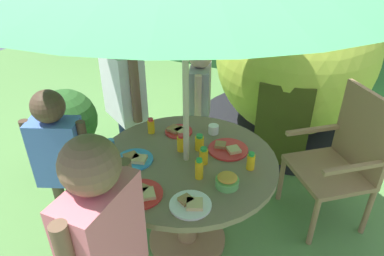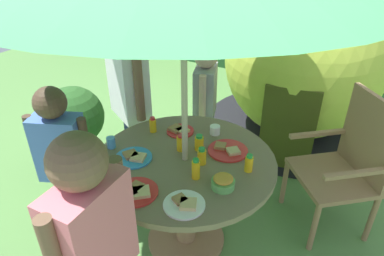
# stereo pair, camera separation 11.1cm
# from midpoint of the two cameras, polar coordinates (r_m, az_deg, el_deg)

# --- Properties ---
(ground_plane) EXTENTS (10.00, 10.00, 0.02)m
(ground_plane) POSITION_cam_midpoint_polar(r_m,az_deg,el_deg) (2.66, 0.29, -18.00)
(ground_plane) COLOR #548442
(hedge_backdrop) EXTENTS (9.00, 0.70, 1.87)m
(hedge_backdrop) POSITION_cam_midpoint_polar(r_m,az_deg,el_deg) (5.35, 20.57, 17.52)
(hedge_backdrop) COLOR #234C28
(hedge_backdrop) RESTS_ON ground_plane
(garden_table) EXTENTS (1.13, 1.13, 0.72)m
(garden_table) POSITION_cam_midpoint_polar(r_m,az_deg,el_deg) (2.27, 0.32, -8.73)
(garden_table) COLOR #93704C
(garden_table) RESTS_ON ground_plane
(wooden_chair) EXTENTS (0.70, 0.71, 1.02)m
(wooden_chair) POSITION_cam_midpoint_polar(r_m,az_deg,el_deg) (2.70, 25.39, -4.83)
(wooden_chair) COLOR #93704C
(wooden_chair) RESTS_ON ground_plane
(dome_tent) EXTENTS (2.26, 2.26, 1.71)m
(dome_tent) POSITION_cam_midpoint_polar(r_m,az_deg,el_deg) (3.80, 19.04, 11.56)
(dome_tent) COLOR #B2C63F
(dome_tent) RESTS_ON ground_plane
(potted_plant) EXTENTS (0.54, 0.54, 0.76)m
(potted_plant) POSITION_cam_midpoint_polar(r_m,az_deg,el_deg) (3.29, -17.88, 1.26)
(potted_plant) COLOR brown
(potted_plant) RESTS_ON ground_plane
(child_in_grey_shirt) EXTENTS (0.26, 0.38, 1.17)m
(child_in_grey_shirt) POSITION_cam_midpoint_polar(r_m,az_deg,el_deg) (2.95, 3.28, 5.82)
(child_in_grey_shirt) COLOR navy
(child_in_grey_shirt) RESTS_ON ground_plane
(child_in_white_shirt) EXTENTS (0.43, 0.36, 1.43)m
(child_in_white_shirt) POSITION_cam_midpoint_polar(r_m,az_deg,el_deg) (2.74, -9.30, 7.11)
(child_in_white_shirt) COLOR navy
(child_in_white_shirt) RESTS_ON ground_plane
(child_in_blue_shirt) EXTENTS (0.37, 0.28, 1.17)m
(child_in_blue_shirt) POSITION_cam_midpoint_polar(r_m,az_deg,el_deg) (2.35, -19.57, -3.15)
(child_in_blue_shirt) COLOR brown
(child_in_blue_shirt) RESTS_ON ground_plane
(child_in_pink_shirt) EXTENTS (0.23, 0.46, 1.35)m
(child_in_pink_shirt) POSITION_cam_midpoint_polar(r_m,az_deg,el_deg) (1.56, -14.08, -16.50)
(child_in_pink_shirt) COLOR #3F3F47
(child_in_pink_shirt) RESTS_ON ground_plane
(snack_bowl) EXTENTS (0.13, 0.13, 0.08)m
(snack_bowl) POSITION_cam_midpoint_polar(r_m,az_deg,el_deg) (1.95, 6.79, -8.85)
(snack_bowl) COLOR #66B259
(snack_bowl) RESTS_ON garden_table
(plate_near_left) EXTENTS (0.19, 0.19, 0.03)m
(plate_near_left) POSITION_cam_midpoint_polar(r_m,az_deg,el_deg) (2.43, -0.72, -0.41)
(plate_near_left) COLOR red
(plate_near_left) RESTS_ON garden_table
(plate_front_edge) EXTENTS (0.26, 0.26, 0.03)m
(plate_front_edge) POSITION_cam_midpoint_polar(r_m,az_deg,el_deg) (2.25, 7.31, -3.64)
(plate_front_edge) COLOR red
(plate_front_edge) RESTS_ON garden_table
(plate_center_back) EXTENTS (0.23, 0.23, 0.03)m
(plate_center_back) POSITION_cam_midpoint_polar(r_m,az_deg,el_deg) (2.19, -8.12, -4.79)
(plate_center_back) COLOR #338CD8
(plate_center_back) RESTS_ON garden_table
(plate_mid_left) EXTENTS (0.22, 0.22, 0.03)m
(plate_mid_left) POSITION_cam_midpoint_polar(r_m,az_deg,el_deg) (1.84, 0.52, -12.41)
(plate_mid_left) COLOR white
(plate_mid_left) RESTS_ON garden_table
(plate_near_right) EXTENTS (0.25, 0.25, 0.03)m
(plate_near_right) POSITION_cam_midpoint_polar(r_m,az_deg,el_deg) (1.93, -7.57, -10.36)
(plate_near_right) COLOR red
(plate_near_right) RESTS_ON garden_table
(juice_bottle_far_left) EXTENTS (0.05, 0.05, 0.11)m
(juice_bottle_far_left) POSITION_cam_midpoint_polar(r_m,az_deg,el_deg) (2.08, 10.86, -5.76)
(juice_bottle_far_left) COLOR yellow
(juice_bottle_far_left) RESTS_ON garden_table
(juice_bottle_far_right) EXTENTS (0.06, 0.06, 0.11)m
(juice_bottle_far_right) POSITION_cam_midpoint_polar(r_m,az_deg,el_deg) (2.10, 3.14, -4.70)
(juice_bottle_far_right) COLOR yellow
(juice_bottle_far_right) RESTS_ON garden_table
(juice_bottle_center_front) EXTENTS (0.05, 0.05, 0.11)m
(juice_bottle_center_front) POSITION_cam_midpoint_polar(r_m,az_deg,el_deg) (2.43, -5.17, 0.49)
(juice_bottle_center_front) COLOR yellow
(juice_bottle_center_front) RESTS_ON garden_table
(juice_bottle_mid_right) EXTENTS (0.06, 0.06, 0.12)m
(juice_bottle_mid_right) POSITION_cam_midpoint_polar(r_m,az_deg,el_deg) (2.22, -0.40, -2.48)
(juice_bottle_mid_right) COLOR yellow
(juice_bottle_mid_right) RESTS_ON garden_table
(juice_bottle_back_edge) EXTENTS (0.06, 0.06, 0.11)m
(juice_bottle_back_edge) POSITION_cam_midpoint_polar(r_m,az_deg,el_deg) (2.23, 2.61, -2.49)
(juice_bottle_back_edge) COLOR yellow
(juice_bottle_back_edge) RESTS_ON garden_table
(juice_bottle_spot_a) EXTENTS (0.05, 0.05, 0.13)m
(juice_bottle_spot_a) POSITION_cam_midpoint_polar(r_m,az_deg,el_deg) (1.98, 2.25, -6.81)
(juice_bottle_spot_a) COLOR yellow
(juice_bottle_spot_a) RESTS_ON garden_table
(cup_near) EXTENTS (0.06, 0.06, 0.07)m
(cup_near) POSITION_cam_midpoint_polar(r_m,az_deg,el_deg) (2.30, -11.84, -2.37)
(cup_near) COLOR #4C99D8
(cup_near) RESTS_ON garden_table
(cup_far) EXTENTS (0.07, 0.07, 0.06)m
(cup_far) POSITION_cam_midpoint_polar(r_m,az_deg,el_deg) (2.41, 5.11, -0.34)
(cup_far) COLOR white
(cup_far) RESTS_ON garden_table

